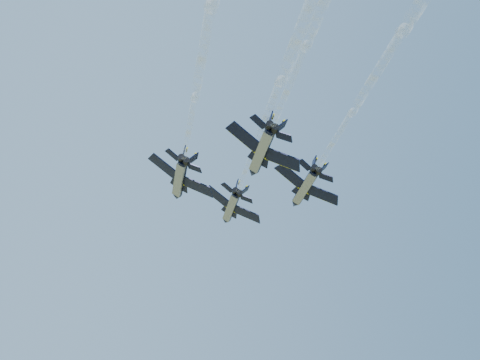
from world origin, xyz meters
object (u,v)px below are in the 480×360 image
object	(u,v)px
jet_lead	(231,207)
jet_left	(180,179)
jet_right	(305,187)
jet_slot	(262,151)

from	to	relation	value
jet_lead	jet_left	size ratio (longest dim) A/B	1.00
jet_right	jet_slot	bearing A→B (deg)	-123.36
jet_lead	jet_right	distance (m)	16.55
jet_slot	jet_right	bearing A→B (deg)	56.64
jet_left	jet_slot	distance (m)	17.05
jet_left	jet_right	world-z (taller)	same
jet_right	jet_slot	size ratio (longest dim) A/B	1.00
jet_lead	jet_right	bearing A→B (deg)	-50.08
jet_right	jet_lead	bearing A→B (deg)	129.92
jet_lead	jet_slot	size ratio (longest dim) A/B	1.00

